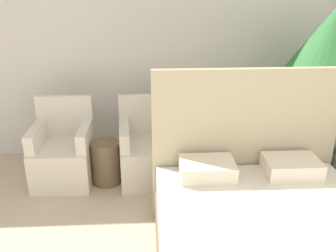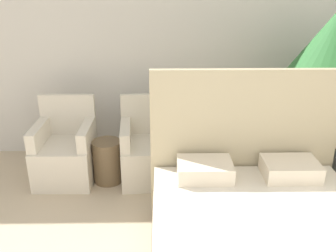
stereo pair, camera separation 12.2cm
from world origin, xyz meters
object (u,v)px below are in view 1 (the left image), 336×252
at_px(armchair_near_window_right, 149,154).
at_px(potted_palm, 333,56).
at_px(side_table, 106,162).
at_px(armchair_near_window_left, 64,156).

xyz_separation_m(armchair_near_window_right, potted_palm, (1.80, -0.11, 1.07)).
distance_m(armchair_near_window_right, side_table, 0.46).
height_order(potted_palm, side_table, potted_palm).
relative_size(armchair_near_window_left, potted_palm, 0.47).
distance_m(armchair_near_window_right, potted_palm, 2.10).
relative_size(armchair_near_window_right, side_table, 1.89).
relative_size(armchair_near_window_left, armchair_near_window_right, 1.00).
bearing_deg(potted_palm, side_table, 178.60).
bearing_deg(side_table, armchair_near_window_left, 172.57).
distance_m(potted_palm, side_table, 2.52).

